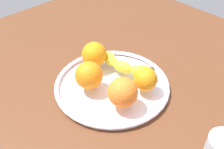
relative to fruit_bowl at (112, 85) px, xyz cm
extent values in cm
cube|color=brown|center=(0.00, 0.00, -2.92)|extent=(122.88, 122.88, 4.00)
cylinder|color=white|center=(0.00, 0.00, -0.62)|extent=(31.28, 31.28, 0.60)
torus|color=white|center=(0.00, 0.00, 0.28)|extent=(32.59, 32.59, 1.20)
ellipsoid|color=yellow|center=(-7.15, 5.87, 2.60)|extent=(7.23, 5.00, 3.44)
ellipsoid|color=yellow|center=(-1.59, 5.78, 2.60)|extent=(7.17, 4.83, 3.44)
ellipsoid|color=yellow|center=(3.37, 8.30, 2.60)|extent=(7.22, 6.90, 3.44)
ellipsoid|color=brown|center=(5.60, 10.23, 2.60)|extent=(3.09, 3.13, 2.41)
sphere|color=orange|center=(7.67, -3.64, 4.78)|extent=(7.80, 7.80, 7.80)
sphere|color=orange|center=(-3.35, -5.45, 4.72)|extent=(7.67, 7.67, 7.67)
sphere|color=orange|center=(7.84, 4.97, 4.11)|extent=(6.46, 6.46, 6.46)
sphere|color=orange|center=(-9.92, 2.15, 4.60)|extent=(7.43, 7.43, 7.43)
camera|label=1|loc=(41.44, -39.67, 51.30)|focal=43.35mm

